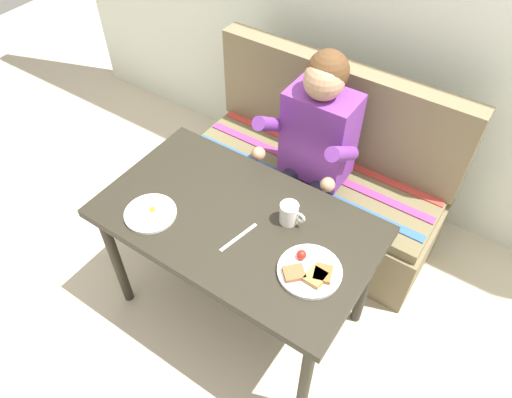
# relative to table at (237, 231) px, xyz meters

# --- Properties ---
(ground_plane) EXTENTS (8.00, 8.00, 0.00)m
(ground_plane) POSITION_rel_table_xyz_m (0.00, 0.00, -0.65)
(ground_plane) COLOR beige
(table) EXTENTS (1.20, 0.70, 0.73)m
(table) POSITION_rel_table_xyz_m (0.00, 0.00, 0.00)
(table) COLOR #29261C
(table) RESTS_ON ground
(couch) EXTENTS (1.44, 0.56, 1.00)m
(couch) POSITION_rel_table_xyz_m (0.00, 0.76, -0.32)
(couch) COLOR #76684A
(couch) RESTS_ON ground
(person) EXTENTS (0.45, 0.61, 1.21)m
(person) POSITION_rel_table_xyz_m (0.04, 0.59, 0.09)
(person) COLOR #723291
(person) RESTS_ON ground
(plate_breakfast) EXTENTS (0.25, 0.25, 0.05)m
(plate_breakfast) POSITION_rel_table_xyz_m (0.40, -0.07, 0.10)
(plate_breakfast) COLOR white
(plate_breakfast) RESTS_ON table
(plate_eggs) EXTENTS (0.22, 0.22, 0.04)m
(plate_eggs) POSITION_rel_table_xyz_m (-0.32, -0.19, 0.09)
(plate_eggs) COLOR white
(plate_eggs) RESTS_ON table
(coffee_mug) EXTENTS (0.12, 0.08, 0.10)m
(coffee_mug) POSITION_rel_table_xyz_m (0.19, 0.11, 0.13)
(coffee_mug) COLOR white
(coffee_mug) RESTS_ON table
(knife) EXTENTS (0.05, 0.20, 0.00)m
(knife) POSITION_rel_table_xyz_m (0.07, -0.08, 0.08)
(knife) COLOR silver
(knife) RESTS_ON table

